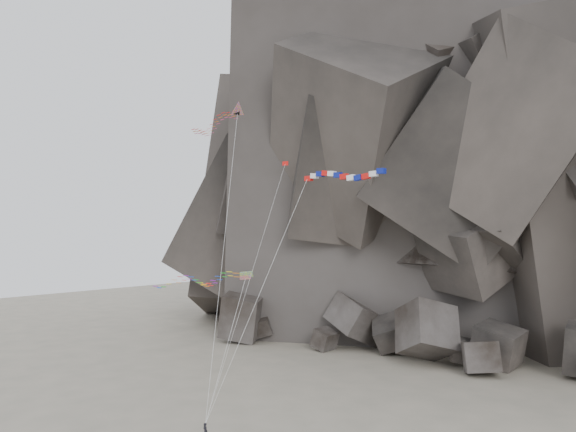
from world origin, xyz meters
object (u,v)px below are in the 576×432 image
Objects in this scene: banner_kite at (341,177)px; parafoil_kite at (195,280)px; delta_kite at (211,125)px; pennant_kite at (271,209)px; kite_flyer at (205,431)px.

parafoil_kite is (-18.04, -0.90, -10.18)m from banner_kite.
parafoil_kite is at bearing -47.36° from delta_kite.
parafoil_kite is at bearing -173.15° from banner_kite.
delta_kite is 1.33× the size of pennant_kite.
delta_kite is 22.68m from banner_kite.
delta_kite is 1.40× the size of banner_kite.
banner_kite is at bearing -130.25° from kite_flyer.
kite_flyer is 34.73m from delta_kite.
banner_kite is (20.85, -4.20, -7.88)m from delta_kite.
kite_flyer is 0.06× the size of delta_kite.
delta_kite is at bearing -35.34° from kite_flyer.
pennant_kite is at bearing -29.78° from parafoil_kite.
kite_flyer is 16.61m from parafoil_kite.
kite_flyer is 21.00m from pennant_kite.
pennant_kite is at bearing -163.63° from banner_kite.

